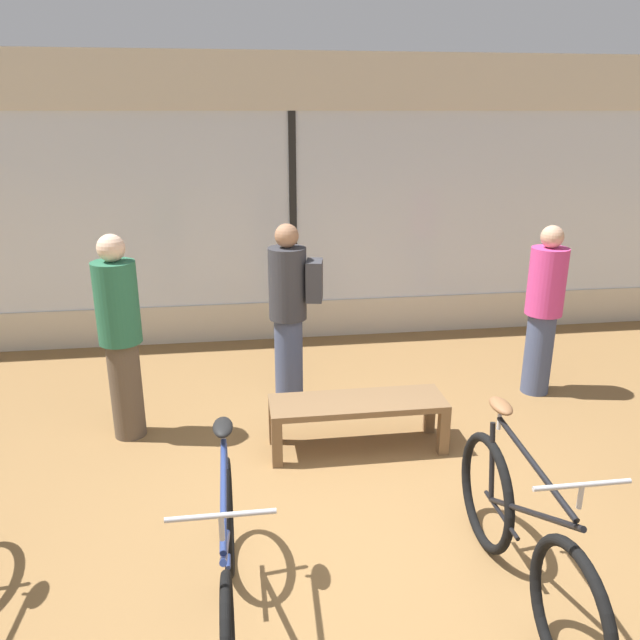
# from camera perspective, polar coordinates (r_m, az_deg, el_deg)

# --- Properties ---
(ground_plane) EXTENTS (24.00, 24.00, 0.00)m
(ground_plane) POSITION_cam_1_polar(r_m,az_deg,el_deg) (4.07, 3.82, -21.21)
(ground_plane) COLOR olive
(shop_back_wall) EXTENTS (12.00, 0.08, 3.20)m
(shop_back_wall) POSITION_cam_1_polar(r_m,az_deg,el_deg) (7.17, -2.51, 10.87)
(shop_back_wall) COLOR beige
(shop_back_wall) RESTS_ON ground_plane
(bicycle_left) EXTENTS (0.46, 1.67, 1.03)m
(bicycle_left) POSITION_cam_1_polar(r_m,az_deg,el_deg) (3.47, -8.41, -21.39)
(bicycle_left) COLOR black
(bicycle_left) RESTS_ON ground_plane
(bicycle_right) EXTENTS (0.46, 1.74, 1.05)m
(bicycle_right) POSITION_cam_1_polar(r_m,az_deg,el_deg) (3.75, 17.96, -18.54)
(bicycle_right) COLOR black
(bicycle_right) RESTS_ON ground_plane
(display_bench) EXTENTS (1.40, 0.44, 0.42)m
(display_bench) POSITION_cam_1_polar(r_m,az_deg,el_deg) (5.02, 3.46, -8.11)
(display_bench) COLOR brown
(display_bench) RESTS_ON ground_plane
(customer_near_rack) EXTENTS (0.45, 0.45, 1.71)m
(customer_near_rack) POSITION_cam_1_polar(r_m,az_deg,el_deg) (5.24, -17.80, -1.25)
(customer_near_rack) COLOR brown
(customer_near_rack) RESTS_ON ground_plane
(customer_by_window) EXTENTS (0.46, 0.46, 1.63)m
(customer_by_window) POSITION_cam_1_polar(r_m,az_deg,el_deg) (6.18, 19.77, 1.04)
(customer_by_window) COLOR #424C6B
(customer_by_window) RESTS_ON ground_plane
(customer_mid_floor) EXTENTS (0.53, 0.40, 1.68)m
(customer_mid_floor) POSITION_cam_1_polar(r_m,az_deg,el_deg) (5.62, -2.76, 1.01)
(customer_mid_floor) COLOR #424C6B
(customer_mid_floor) RESTS_ON ground_plane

